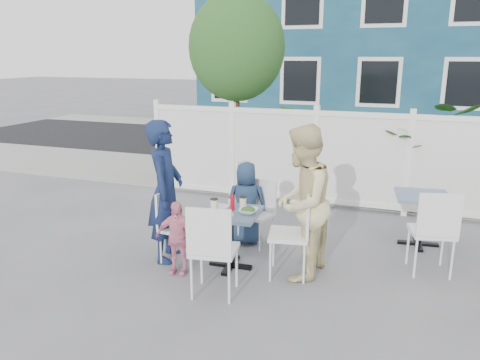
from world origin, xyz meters
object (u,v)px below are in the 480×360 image
(main_table, at_px, (230,224))
(chair_back, at_px, (259,208))
(utility_cabinet, at_px, (217,145))
(woman, at_px, (301,203))
(chair_right, at_px, (297,227))
(toddler, at_px, (177,238))
(chair_near, at_px, (212,245))
(man, at_px, (165,191))
(spare_table, at_px, (422,206))
(chair_left, at_px, (174,221))
(boy, at_px, (246,203))

(main_table, xyz_separation_m, chair_back, (0.10, 0.81, -0.04))
(utility_cabinet, height_order, woman, woman)
(chair_right, relative_size, toddler, 1.16)
(chair_near, bearing_deg, chair_back, 81.11)
(woman, bearing_deg, man, -81.03)
(chair_near, bearing_deg, chair_right, 40.11)
(spare_table, distance_m, chair_right, 1.96)
(spare_table, relative_size, chair_left, 0.83)
(chair_right, height_order, toddler, chair_right)
(chair_back, distance_m, chair_near, 1.56)
(chair_near, bearing_deg, utility_cabinet, 103.52)
(chair_left, height_order, chair_right, chair_right)
(toddler, bearing_deg, spare_table, 26.21)
(chair_right, distance_m, woman, 0.29)
(main_table, xyz_separation_m, boy, (-0.07, 0.78, 0.01))
(utility_cabinet, xyz_separation_m, spare_table, (4.05, -2.80, -0.07))
(chair_back, bearing_deg, utility_cabinet, -43.35)
(man, bearing_deg, chair_right, -102.64)
(man, bearing_deg, boy, -58.54)
(boy, bearing_deg, man, 29.80)
(man, xyz_separation_m, boy, (0.76, 0.80, -0.31))
(utility_cabinet, bearing_deg, chair_left, -73.63)
(main_table, bearing_deg, utility_cabinet, 114.29)
(utility_cabinet, relative_size, chair_left, 1.38)
(chair_back, relative_size, boy, 0.78)
(spare_table, height_order, chair_right, chair_right)
(chair_left, relative_size, boy, 0.79)
(man, bearing_deg, toddler, -152.00)
(woman, bearing_deg, chair_right, -53.62)
(chair_back, bearing_deg, toddler, 78.19)
(chair_back, bearing_deg, boy, 26.81)
(main_table, bearing_deg, man, -178.96)
(utility_cabinet, height_order, toddler, utility_cabinet)
(chair_back, height_order, man, man)
(main_table, relative_size, chair_left, 0.79)
(utility_cabinet, relative_size, chair_right, 1.20)
(spare_table, height_order, man, man)
(chair_near, bearing_deg, main_table, 87.93)
(chair_back, height_order, chair_near, chair_near)
(boy, height_order, toddler, boy)
(chair_left, distance_m, boy, 1.06)
(chair_left, bearing_deg, boy, 146.40)
(main_table, xyz_separation_m, toddler, (-0.52, -0.35, -0.11))
(chair_right, relative_size, boy, 0.91)
(chair_back, xyz_separation_m, chair_near, (-0.02, -1.55, 0.09))
(man, bearing_deg, chair_left, -123.80)
(utility_cabinet, bearing_deg, chair_back, -58.92)
(main_table, bearing_deg, boy, 95.26)
(chair_right, relative_size, woman, 0.58)
(main_table, xyz_separation_m, man, (-0.83, -0.02, 0.32))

